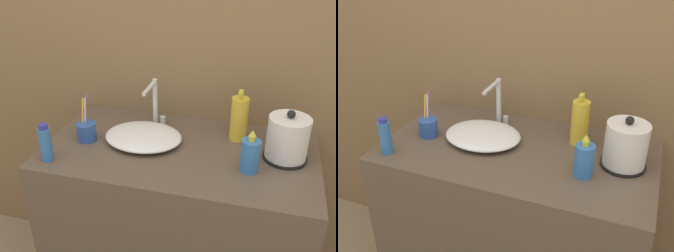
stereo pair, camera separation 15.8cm
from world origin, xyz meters
TOP-DOWN VIEW (x-y plane):
  - wall_back at (0.00, 0.62)m, footprint 6.00×0.04m
  - vanity_counter at (0.00, 0.30)m, footprint 1.12×0.60m
  - sink_basin at (-0.16, 0.32)m, footprint 0.33×0.27m
  - faucet at (-0.16, 0.47)m, footprint 0.06×0.17m
  - electric_kettle at (0.42, 0.34)m, footprint 0.17×0.17m
  - toothbrush_cup at (-0.40, 0.27)m, footprint 0.08×0.08m
  - lotion_bottle at (0.22, 0.45)m, footprint 0.07×0.07m
  - shampoo_bottle at (0.29, 0.22)m, footprint 0.07×0.07m
  - mouthwash_bottle at (-0.48, 0.08)m, footprint 0.05×0.05m

SIDE VIEW (x-z plane):
  - vanity_counter at x=0.00m, z-range 0.00..0.88m
  - sink_basin at x=-0.16m, z-range 0.88..0.93m
  - toothbrush_cup at x=-0.40m, z-range 0.82..1.02m
  - shampoo_bottle at x=0.29m, z-range 0.86..1.03m
  - mouthwash_bottle at x=-0.48m, z-range 0.88..1.03m
  - electric_kettle at x=0.42m, z-range 0.86..1.07m
  - lotion_bottle at x=0.22m, z-range 0.87..1.09m
  - faucet at x=-0.16m, z-range 0.90..1.12m
  - wall_back at x=0.00m, z-range 0.00..2.60m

